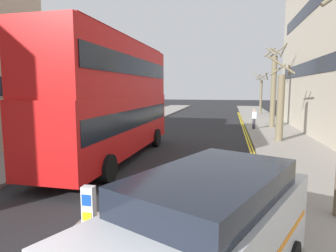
{
  "coord_description": "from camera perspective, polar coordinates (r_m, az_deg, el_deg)",
  "views": [
    {
      "loc": [
        3.05,
        -0.9,
        3.37
      ],
      "look_at": [
        0.5,
        11.0,
        1.8
      ],
      "focal_mm": 30.7,
      "sensor_mm": 36.0,
      "label": 1
    }
  ],
  "objects": [
    {
      "name": "sidewalk_right",
      "position": [
        17.56,
        23.25,
        -4.08
      ],
      "size": [
        4.0,
        80.0,
        0.14
      ],
      "primitive_type": "cube",
      "color": "gray",
      "rests_on": "ground"
    },
    {
      "name": "sidewalk_left",
      "position": [
        19.69,
        -17.15,
        -2.62
      ],
      "size": [
        4.0,
        80.0,
        0.14
      ],
      "primitive_type": "cube",
      "color": "gray",
      "rests_on": "ground"
    },
    {
      "name": "kerb_line_outer",
      "position": [
        15.33,
        16.92,
        -5.65
      ],
      "size": [
        0.1,
        56.0,
        0.01
      ],
      "primitive_type": "cube",
      "color": "yellow",
      "rests_on": "ground"
    },
    {
      "name": "kerb_line_inner",
      "position": [
        15.32,
        16.33,
        -5.64
      ],
      "size": [
        0.1,
        56.0,
        0.01
      ],
      "primitive_type": "cube",
      "color": "yellow",
      "rests_on": "ground"
    },
    {
      "name": "traffic_island",
      "position": [
        7.25,
        -15.25,
        -20.18
      ],
      "size": [
        1.1,
        2.2,
        0.1
      ],
      "primitive_type": "cube",
      "color": "gray",
      "rests_on": "ground"
    },
    {
      "name": "keep_left_bollard",
      "position": [
        7.01,
        -15.42,
        -16.14
      ],
      "size": [
        0.36,
        0.28,
        1.11
      ],
      "color": "silver",
      "rests_on": "traffic_island"
    },
    {
      "name": "double_decker_bus_away",
      "position": [
        13.89,
        -11.03,
        5.81
      ],
      "size": [
        2.89,
        10.84,
        5.64
      ],
      "color": "red",
      "rests_on": "ground"
    },
    {
      "name": "taxi_minivan",
      "position": [
        4.72,
        7.19,
        -21.91
      ],
      "size": [
        3.68,
        5.15,
        2.12
      ],
      "color": "silver",
      "rests_on": "ground"
    },
    {
      "name": "pedestrian_far",
      "position": [
        24.34,
        16.71,
        1.43
      ],
      "size": [
        0.34,
        0.22,
        1.62
      ],
      "color": "#2D2D38",
      "rests_on": "sidewalk_right"
    },
    {
      "name": "street_tree_near",
      "position": [
        19.15,
        21.42,
        3.83
      ],
      "size": [
        1.59,
        1.7,
        5.24
      ],
      "color": "#6B6047",
      "rests_on": "sidewalk_right"
    },
    {
      "name": "street_tree_mid",
      "position": [
        39.94,
        17.98,
        6.36
      ],
      "size": [
        2.03,
        2.02,
        5.59
      ],
      "color": "#6B6047",
      "rests_on": "sidewalk_right"
    },
    {
      "name": "street_tree_far",
      "position": [
        26.16,
        20.2,
        6.95
      ],
      "size": [
        1.71,
        1.61,
        6.97
      ],
      "color": "#6B6047",
      "rests_on": "sidewalk_right"
    }
  ]
}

